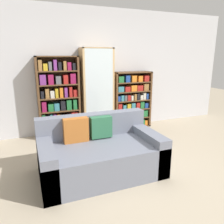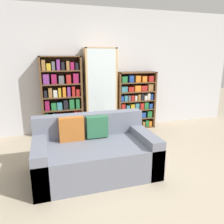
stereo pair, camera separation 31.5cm
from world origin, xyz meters
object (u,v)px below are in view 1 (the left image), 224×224
(bookshelf_left, at_px, (59,99))
(wine_bottle, at_px, (139,132))
(couch, at_px, (100,154))
(bookshelf_right, at_px, (132,101))
(display_cabinet, at_px, (97,91))

(bookshelf_left, xyz_separation_m, wine_bottle, (1.50, -0.78, -0.67))
(couch, bearing_deg, bookshelf_right, 51.71)
(couch, relative_size, bookshelf_left, 1.02)
(bookshelf_right, height_order, wine_bottle, bookshelf_right)
(couch, height_order, bookshelf_left, bookshelf_left)
(bookshelf_right, bearing_deg, display_cabinet, -178.96)
(bookshelf_left, bearing_deg, wine_bottle, -27.38)
(bookshelf_right, bearing_deg, bookshelf_left, 179.99)
(bookshelf_left, height_order, bookshelf_right, bookshelf_left)
(wine_bottle, bearing_deg, display_cabinet, 131.30)
(display_cabinet, bearing_deg, bookshelf_left, 178.90)
(bookshelf_left, xyz_separation_m, bookshelf_right, (1.70, -0.00, -0.17))
(display_cabinet, xyz_separation_m, bookshelf_right, (0.87, 0.02, -0.27))
(display_cabinet, relative_size, wine_bottle, 5.06)
(bookshelf_left, relative_size, bookshelf_right, 1.27)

